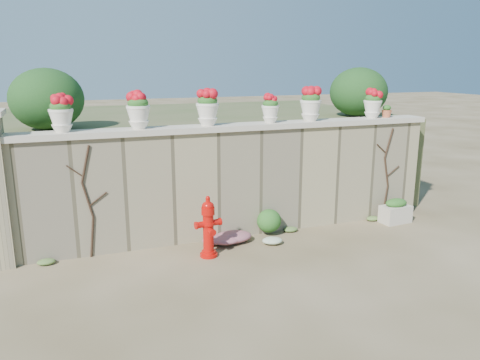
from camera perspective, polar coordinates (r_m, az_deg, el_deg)
name	(u,v)px	position (r m, az deg, el deg)	size (l,w,h in m)	color
ground	(276,270)	(7.52, 4.43, -10.92)	(80.00, 80.00, 0.00)	brown
stone_wall	(237,183)	(8.76, -0.39, -0.34)	(8.00, 0.40, 2.00)	gray
wall_cap	(237,127)	(8.57, -0.40, 6.49)	(8.10, 0.52, 0.10)	beige
raised_fill	(193,154)	(11.75, -5.78, 3.23)	(9.00, 6.00, 2.00)	#384C23
back_shrub_left	(47,99)	(9.20, -22.50, 9.09)	(1.30, 1.30, 1.10)	#143814
back_shrub_right	(359,92)	(11.16, 14.26, 10.35)	(1.30, 1.30, 1.10)	#143814
vine_left	(88,200)	(8.06, -17.99, -2.37)	(0.60, 0.04, 1.91)	black
vine_right	(387,172)	(10.13, 17.46, 0.90)	(0.60, 0.04, 1.91)	black
fire_hydrant	(208,227)	(7.84, -3.88, -5.70)	(0.46, 0.32, 1.05)	#C00B07
planter_box	(396,211)	(10.11, 18.43, -3.65)	(0.63, 0.40, 0.50)	beige
green_shrub	(273,218)	(8.89, 3.98, -4.69)	(0.69, 0.62, 0.65)	#1E5119
magenta_clump	(224,238)	(8.47, -1.99, -7.09)	(0.90, 0.60, 0.24)	#C9287B
white_flowers	(272,240)	(8.48, 3.89, -7.36)	(0.46, 0.37, 0.17)	white
urn_pot_0	(61,114)	(8.01, -20.98, 7.56)	(0.38, 0.38, 0.60)	white
urn_pot_1	(138,110)	(8.10, -12.29, 8.31)	(0.40, 0.40, 0.63)	white
urn_pot_2	(208,108)	(8.36, -3.98, 8.78)	(0.40, 0.40, 0.63)	white
urn_pot_3	(270,109)	(8.78, 3.72, 8.63)	(0.33, 0.33, 0.51)	white
urn_pot_4	(311,104)	(9.16, 8.61, 9.11)	(0.41, 0.41, 0.64)	white
urn_pot_5	(373,104)	(9.92, 15.87, 8.91)	(0.37, 0.37, 0.57)	white
terracotta_pot	(387,112)	(10.15, 17.44, 7.93)	(0.20, 0.20, 0.25)	#BF5E3A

